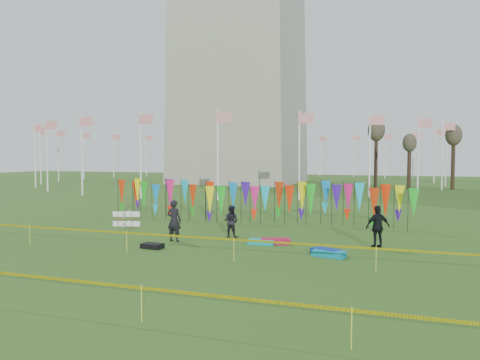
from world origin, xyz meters
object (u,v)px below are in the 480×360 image
(kite_bag_black, at_px, (152,246))
(kite_bag_teal, at_px, (329,254))
(box_kite, at_px, (126,219))
(person_right, at_px, (378,227))
(person_mid, at_px, (231,221))
(person_left, at_px, (174,221))
(kite_bag_red, at_px, (275,241))
(kite_bag_blue, at_px, (326,252))
(kite_bag_turquoise, at_px, (261,242))

(kite_bag_black, height_order, kite_bag_teal, kite_bag_teal)
(box_kite, distance_m, person_right, 13.72)
(person_mid, bearing_deg, person_left, 48.06)
(box_kite, xyz_separation_m, person_right, (13.60, -1.71, 0.49))
(kite_bag_black, bearing_deg, person_mid, 58.45)
(kite_bag_red, distance_m, kite_bag_black, 5.45)
(kite_bag_blue, xyz_separation_m, kite_bag_teal, (0.16, -0.33, -0.00))
(person_left, height_order, kite_bag_black, person_left)
(kite_bag_black, bearing_deg, person_left, 86.00)
(box_kite, height_order, kite_bag_black, box_kite)
(kite_bag_turquoise, distance_m, kite_bag_red, 0.65)
(box_kite, distance_m, person_mid, 6.85)
(person_left, bearing_deg, box_kite, -32.27)
(person_left, relative_size, kite_bag_turquoise, 1.68)
(person_right, xyz_separation_m, kite_bag_blue, (-1.87, -2.05, -0.80))
(person_mid, bearing_deg, kite_bag_blue, 159.99)
(kite_bag_turquoise, bearing_deg, box_kite, 163.67)
(person_right, bearing_deg, kite_bag_teal, 23.71)
(box_kite, bearing_deg, person_mid, -10.55)
(person_right, xyz_separation_m, kite_bag_teal, (-1.72, -2.38, -0.80))
(person_right, height_order, kite_bag_blue, person_right)
(kite_bag_red, relative_size, kite_bag_teal, 1.04)
(box_kite, height_order, kite_bag_red, box_kite)
(person_left, bearing_deg, person_right, -169.08)
(box_kite, distance_m, kite_bag_black, 6.66)
(person_left, xyz_separation_m, person_mid, (2.13, 1.88, -0.18))
(person_left, distance_m, kite_bag_teal, 7.40)
(kite_bag_blue, bearing_deg, kite_bag_turquoise, 158.27)
(box_kite, relative_size, person_left, 0.45)
(kite_bag_red, xyz_separation_m, kite_bag_black, (-4.73, -2.72, -0.01))
(person_left, relative_size, kite_bag_red, 1.48)
(person_right, distance_m, kite_bag_blue, 2.89)
(kite_bag_teal, bearing_deg, kite_bag_black, -173.61)
(person_mid, height_order, kite_bag_black, person_mid)
(person_right, height_order, kite_bag_teal, person_right)
(person_right, xyz_separation_m, kite_bag_turquoise, (-4.96, -0.82, -0.81))
(person_right, relative_size, kite_bag_red, 1.42)
(kite_bag_black, relative_size, kite_bag_teal, 0.73)
(box_kite, distance_m, kite_bag_teal, 12.57)
(kite_bag_turquoise, distance_m, kite_bag_black, 4.80)
(person_mid, distance_m, person_right, 6.89)
(kite_bag_red, relative_size, kite_bag_black, 1.43)
(kite_bag_turquoise, distance_m, kite_bag_teal, 3.60)
(kite_bag_blue, distance_m, kite_bag_red, 2.97)
(kite_bag_turquoise, xyz_separation_m, kite_bag_black, (-4.17, -2.39, -0.01))
(kite_bag_turquoise, height_order, kite_bag_black, kite_bag_turquoise)
(box_kite, height_order, kite_bag_blue, box_kite)
(person_left, xyz_separation_m, person_right, (9.00, 1.42, -0.04))
(kite_bag_red, bearing_deg, person_mid, 159.09)
(kite_bag_red, bearing_deg, kite_bag_blue, -31.74)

